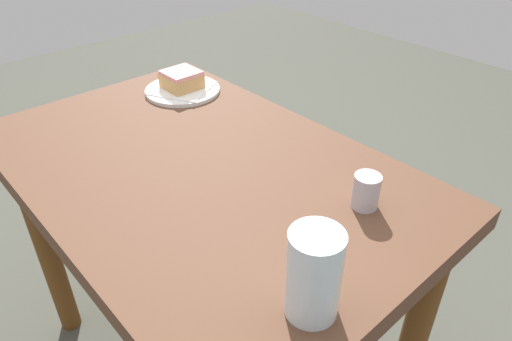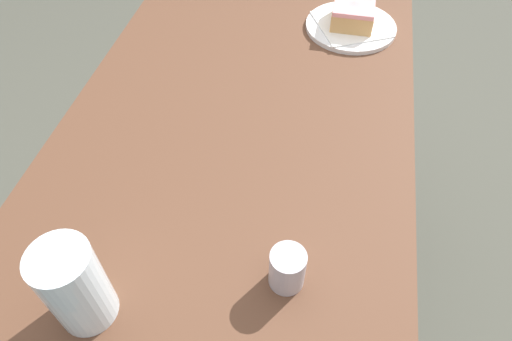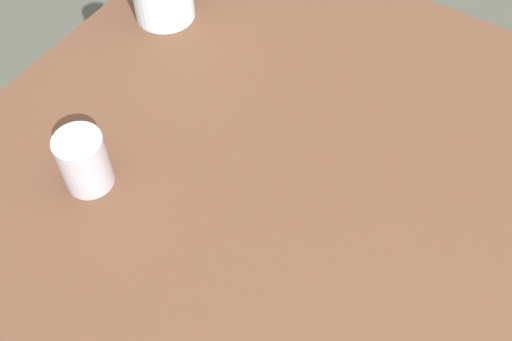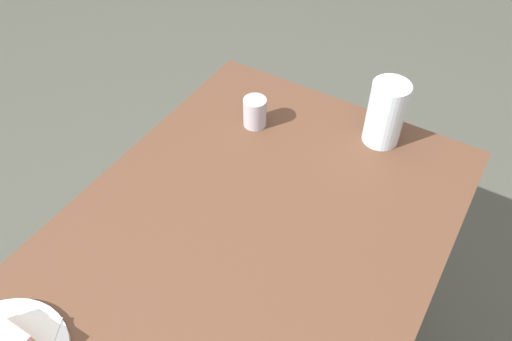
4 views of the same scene
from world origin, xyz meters
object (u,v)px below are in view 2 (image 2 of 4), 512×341
(plate_glazed_square, at_px, (351,27))
(water_glass, at_px, (75,286))
(sugar_jar, at_px, (287,269))
(donut_glazed_square, at_px, (353,14))

(plate_glazed_square, relative_size, water_glass, 1.45)
(water_glass, relative_size, sugar_jar, 2.11)
(water_glass, distance_m, sugar_jar, 0.27)
(plate_glazed_square, bearing_deg, donut_glazed_square, 90.00)
(plate_glazed_square, distance_m, donut_glazed_square, 0.03)
(donut_glazed_square, height_order, water_glass, water_glass)
(donut_glazed_square, bearing_deg, plate_glazed_square, -90.00)
(plate_glazed_square, distance_m, water_glass, 0.80)
(sugar_jar, bearing_deg, water_glass, 111.00)
(donut_glazed_square, relative_size, sugar_jar, 1.36)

